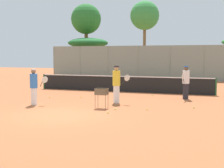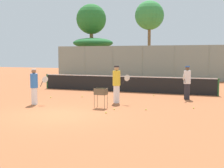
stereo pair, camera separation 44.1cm
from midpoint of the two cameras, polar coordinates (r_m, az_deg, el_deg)
ground_plane at (r=13.10m, az=-8.77°, el=-5.62°), size 80.00×80.00×0.00m
tennis_net at (r=20.90m, az=2.84°, el=0.09°), size 12.08×0.10×1.07m
back_fence at (r=31.12m, az=8.84°, el=3.87°), size 22.43×0.08×3.39m
tree_0 at (r=36.22m, az=-3.13°, el=7.41°), size 4.60×4.60×4.40m
tree_1 at (r=38.40m, az=-3.47°, el=11.63°), size 3.60×3.60×8.56m
tree_3 at (r=33.54m, az=7.24°, el=12.24°), size 3.03×3.03×8.10m
player_white_outfit at (r=15.97m, az=-13.25°, el=-0.36°), size 0.77×0.66×1.79m
player_red_cap at (r=16.01m, az=1.65°, el=0.04°), size 0.96×0.40×1.92m
player_yellow_shirt at (r=17.86m, az=14.25°, el=0.33°), size 0.38×0.93×1.86m
ball_cart at (r=14.56m, az=-1.15°, el=-1.67°), size 0.56×0.41×0.93m
tennis_ball_0 at (r=14.14m, az=7.13°, el=-4.65°), size 0.07×0.07×0.07m
tennis_ball_2 at (r=14.96m, az=15.51°, el=-4.26°), size 0.07×0.07×0.07m
tennis_ball_3 at (r=13.29m, az=-0.15°, el=-5.26°), size 0.07×0.07×0.07m
tennis_ball_4 at (r=18.35m, az=-10.45°, el=-2.39°), size 0.07×0.07×0.07m
tennis_ball_5 at (r=14.16m, az=1.28°, el=-4.60°), size 0.07×0.07×0.07m
tennis_ball_6 at (r=19.11m, az=8.31°, el=-2.05°), size 0.07×0.07×0.07m
tennis_ball_7 at (r=18.34m, az=-4.79°, el=-2.33°), size 0.07×0.07×0.07m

